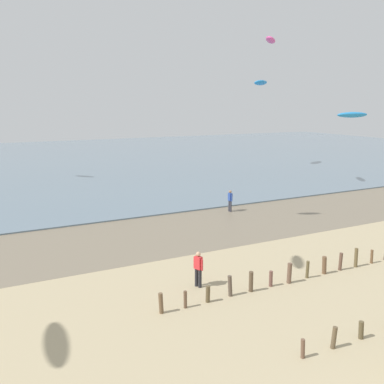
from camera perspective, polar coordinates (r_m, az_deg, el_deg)
name	(u,v)px	position (r m, az deg, el deg)	size (l,w,h in m)	color
wet_sand_strip	(128,239)	(27.62, -8.49, -6.14)	(120.00, 8.87, 0.01)	#7A6D59
sea	(38,163)	(65.49, -19.65, 3.69)	(160.00, 70.00, 0.10)	slate
groyne_far	(312,269)	(22.22, 15.56, -9.73)	(16.75, 0.35, 1.02)	brown
person_mid_beach	(198,268)	(20.22, 0.83, -10.03)	(0.33, 0.54, 1.71)	#232328
person_by_waterline	(230,200)	(33.96, 5.06, -1.08)	(0.24, 0.57, 1.71)	#383842
kite_aloft_2	(352,115)	(36.79, 20.43, 9.54)	(2.61, 0.83, 0.42)	#2384D1
kite_aloft_4	(261,83)	(57.74, 9.07, 14.09)	(3.47, 1.11, 0.55)	#2384D1
kite_aloft_9	(270,40)	(43.41, 10.34, 19.18)	(2.94, 0.94, 0.47)	#E54C99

